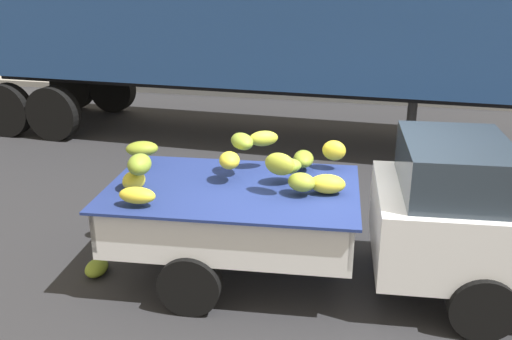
{
  "coord_description": "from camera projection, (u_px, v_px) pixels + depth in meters",
  "views": [
    {
      "loc": [
        0.44,
        -5.51,
        3.35
      ],
      "look_at": [
        -0.87,
        0.28,
        1.17
      ],
      "focal_mm": 39.64,
      "sensor_mm": 36.0,
      "label": 1
    }
  ],
  "objects": [
    {
      "name": "ground",
      "position": [
        327.0,
        283.0,
        6.29
      ],
      "size": [
        220.0,
        220.0,
        0.0
      ],
      "primitive_type": "plane",
      "color": "#28282B"
    },
    {
      "name": "curb_strip",
      "position": [
        364.0,
        97.0,
        14.66
      ],
      "size": [
        80.0,
        0.8,
        0.16
      ],
      "primitive_type": "cube",
      "color": "gray",
      "rests_on": "ground"
    },
    {
      "name": "pickup_truck",
      "position": [
        407.0,
        214.0,
        5.92
      ],
      "size": [
        4.9,
        2.09,
        1.7
      ],
      "rotation": [
        0.0,
        0.0,
        0.08
      ],
      "color": "white",
      "rests_on": "ground"
    },
    {
      "name": "semi_trailer",
      "position": [
        239.0,
        9.0,
        10.79
      ],
      "size": [
        12.09,
        3.07,
        3.95
      ],
      "rotation": [
        0.0,
        0.0,
        -0.04
      ],
      "color": "navy",
      "rests_on": "ground"
    },
    {
      "name": "fallen_banana_bunch_near_tailgate",
      "position": [
        97.0,
        268.0,
        6.45
      ],
      "size": [
        0.29,
        0.39,
        0.16
      ],
      "primitive_type": "ellipsoid",
      "rotation": [
        0.0,
        0.0,
        1.7
      ],
      "color": "olive",
      "rests_on": "ground"
    }
  ]
}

